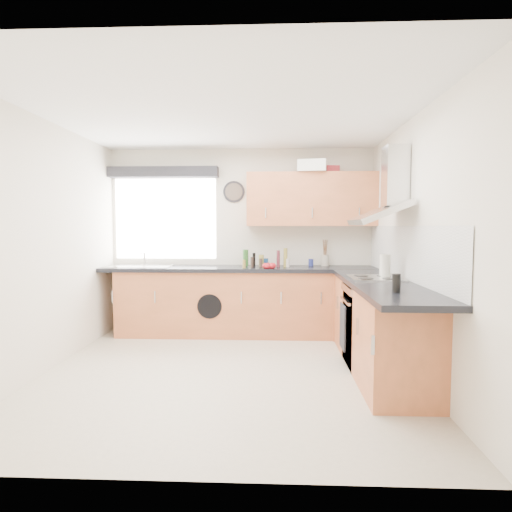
{
  "coord_description": "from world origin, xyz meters",
  "views": [
    {
      "loc": [
        0.46,
        -4.11,
        1.45
      ],
      "look_at": [
        0.25,
        0.85,
        1.1
      ],
      "focal_mm": 30.0,
      "sensor_mm": 36.0,
      "label": 1
    }
  ],
  "objects_px": {
    "oven": "(374,325)",
    "extractor_hood": "(387,194)",
    "washing_machine": "(213,302)",
    "upper_cabinets": "(311,200)"
  },
  "relations": [
    {
      "from": "oven",
      "to": "extractor_hood",
      "type": "xyz_separation_m",
      "value": [
        0.1,
        -0.0,
        1.34
      ]
    },
    {
      "from": "oven",
      "to": "washing_machine",
      "type": "height_order",
      "value": "washing_machine"
    },
    {
      "from": "oven",
      "to": "washing_machine",
      "type": "xyz_separation_m",
      "value": [
        -1.86,
        1.22,
        0.01
      ]
    },
    {
      "from": "extractor_hood",
      "to": "washing_machine",
      "type": "distance_m",
      "value": 2.67
    },
    {
      "from": "upper_cabinets",
      "to": "washing_machine",
      "type": "distance_m",
      "value": 1.9
    },
    {
      "from": "extractor_hood",
      "to": "washing_machine",
      "type": "xyz_separation_m",
      "value": [
        -1.96,
        1.22,
        -1.34
      ]
    },
    {
      "from": "washing_machine",
      "to": "extractor_hood",
      "type": "bearing_deg",
      "value": -32.04
    },
    {
      "from": "oven",
      "to": "upper_cabinets",
      "type": "xyz_separation_m",
      "value": [
        -0.55,
        1.32,
        1.38
      ]
    },
    {
      "from": "oven",
      "to": "extractor_hood",
      "type": "distance_m",
      "value": 1.35
    },
    {
      "from": "oven",
      "to": "extractor_hood",
      "type": "bearing_deg",
      "value": -0.0
    }
  ]
}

